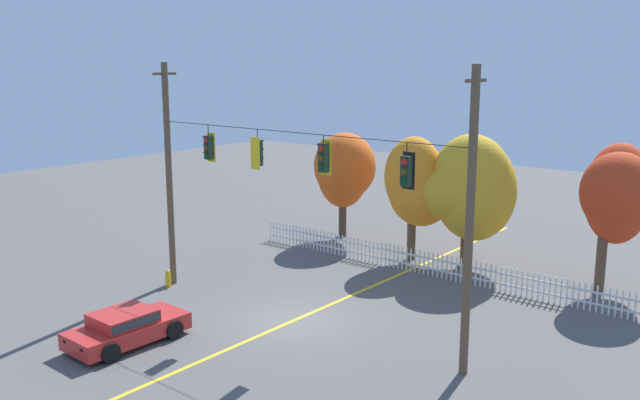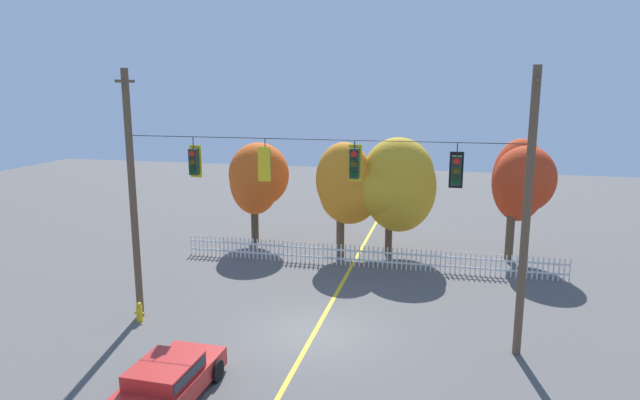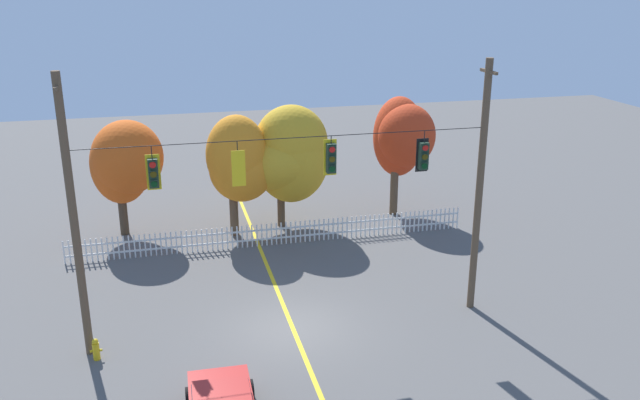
# 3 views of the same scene
# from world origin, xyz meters

# --- Properties ---
(ground) EXTENTS (80.00, 80.00, 0.00)m
(ground) POSITION_xyz_m (0.00, 0.00, 0.00)
(ground) COLOR #565451
(lane_centerline_stripe) EXTENTS (0.16, 36.00, 0.01)m
(lane_centerline_stripe) POSITION_xyz_m (0.00, 0.00, 0.00)
(lane_centerline_stripe) COLOR gold
(lane_centerline_stripe) RESTS_ON ground
(signal_support_span) EXTENTS (13.72, 1.10, 9.11)m
(signal_support_span) POSITION_xyz_m (0.00, 0.00, 4.64)
(signal_support_span) COLOR brown
(signal_support_span) RESTS_ON ground
(traffic_signal_southbound_primary) EXTENTS (0.43, 0.38, 1.43)m
(traffic_signal_southbound_primary) POSITION_xyz_m (-4.28, 0.01, 5.93)
(traffic_signal_southbound_primary) COLOR black
(traffic_signal_northbound_secondary) EXTENTS (0.43, 0.38, 1.43)m
(traffic_signal_northbound_secondary) POSITION_xyz_m (-1.68, -0.01, 5.94)
(traffic_signal_northbound_secondary) COLOR black
(traffic_signal_eastbound_side) EXTENTS (0.43, 0.38, 1.35)m
(traffic_signal_eastbound_side) POSITION_xyz_m (1.35, 0.01, 6.04)
(traffic_signal_eastbound_side) COLOR black
(traffic_signal_northbound_primary) EXTENTS (0.43, 0.38, 1.45)m
(traffic_signal_northbound_primary) POSITION_xyz_m (4.57, 0.01, 5.92)
(traffic_signal_northbound_primary) COLOR black
(white_picket_fence) EXTENTS (18.14, 0.06, 1.05)m
(white_picket_fence) POSITION_xyz_m (0.70, 7.67, 0.53)
(white_picket_fence) COLOR white
(white_picket_fence) RESTS_ON ground
(autumn_maple_near_fence) EXTENTS (3.33, 3.15, 5.57)m
(autumn_maple_near_fence) POSITION_xyz_m (-5.67, 10.39, 3.67)
(autumn_maple_near_fence) COLOR #473828
(autumn_maple_near_fence) RESTS_ON ground
(autumn_maple_mid) EXTENTS (3.14, 2.88, 5.81)m
(autumn_maple_mid) POSITION_xyz_m (-0.56, 9.22, 3.58)
(autumn_maple_mid) COLOR brown
(autumn_maple_mid) RESTS_ON ground
(autumn_oak_far_east) EXTENTS (4.50, 3.67, 6.06)m
(autumn_oak_far_east) POSITION_xyz_m (1.76, 9.76, 3.70)
(autumn_oak_far_east) COLOR brown
(autumn_oak_far_east) RESTS_ON ground
(autumn_maple_far_west) EXTENTS (2.93, 3.25, 6.01)m
(autumn_maple_far_west) POSITION_xyz_m (7.81, 10.47, 4.03)
(autumn_maple_far_west) COLOR brown
(autumn_maple_far_west) RESTS_ON ground
(fire_hydrant) EXTENTS (0.38, 0.22, 0.74)m
(fire_hydrant) POSITION_xyz_m (-6.49, -0.47, 0.36)
(fire_hydrant) COLOR gold
(fire_hydrant) RESTS_ON ground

